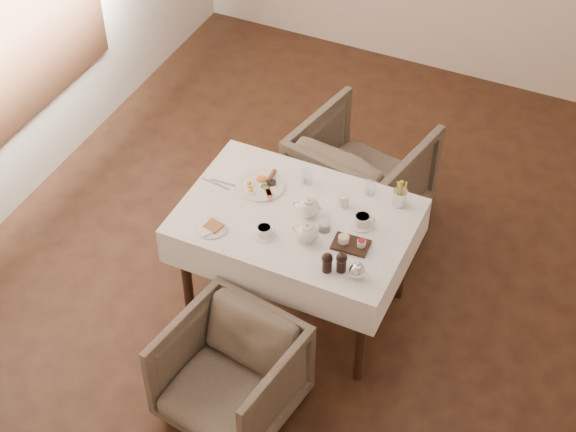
% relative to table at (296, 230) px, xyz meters
% --- Properties ---
extents(table, '(1.28, 0.88, 0.75)m').
position_rel_table_xyz_m(table, '(0.00, 0.00, 0.00)').
color(table, black).
rests_on(table, ground).
extents(armchair_near, '(0.74, 0.76, 0.60)m').
position_rel_table_xyz_m(armchair_near, '(-0.00, -0.82, -0.34)').
color(armchair_near, '#4E4439').
rests_on(armchair_near, ground).
extents(armchair_far, '(0.90, 0.91, 0.71)m').
position_rel_table_xyz_m(armchair_far, '(0.04, 0.93, -0.28)').
color(armchair_far, '#4E4439').
rests_on(armchair_far, ground).
extents(breakfast_plate, '(0.28, 0.28, 0.04)m').
position_rel_table_xyz_m(breakfast_plate, '(-0.29, 0.14, 0.13)').
color(breakfast_plate, white).
rests_on(breakfast_plate, table).
extents(side_plate, '(0.19, 0.18, 0.02)m').
position_rel_table_xyz_m(side_plate, '(-0.38, -0.30, 0.12)').
color(side_plate, white).
rests_on(side_plate, table).
extents(teapot_centre, '(0.19, 0.16, 0.13)m').
position_rel_table_xyz_m(teapot_centre, '(0.06, 0.03, 0.18)').
color(teapot_centre, white).
rests_on(teapot_centre, table).
extents(teapot_front, '(0.17, 0.14, 0.13)m').
position_rel_table_xyz_m(teapot_front, '(0.13, -0.16, 0.18)').
color(teapot_front, white).
rests_on(teapot_front, table).
extents(creamer, '(0.06, 0.06, 0.07)m').
position_rel_table_xyz_m(creamer, '(0.20, 0.18, 0.15)').
color(creamer, white).
rests_on(creamer, table).
extents(teacup_near, '(0.12, 0.12, 0.06)m').
position_rel_table_xyz_m(teacup_near, '(-0.09, -0.22, 0.14)').
color(teacup_near, white).
rests_on(teacup_near, table).
extents(teacup_far, '(0.14, 0.14, 0.07)m').
position_rel_table_xyz_m(teacup_far, '(0.36, 0.08, 0.15)').
color(teacup_far, white).
rests_on(teacup_far, table).
extents(glass_left, '(0.07, 0.07, 0.09)m').
position_rel_table_xyz_m(glass_left, '(-0.06, 0.28, 0.16)').
color(glass_left, silver).
rests_on(glass_left, table).
extents(glass_mid, '(0.09, 0.09, 0.09)m').
position_rel_table_xyz_m(glass_mid, '(0.19, -0.04, 0.16)').
color(glass_mid, silver).
rests_on(glass_mid, table).
extents(glass_right, '(0.08, 0.08, 0.09)m').
position_rel_table_xyz_m(glass_right, '(0.30, 0.34, 0.16)').
color(glass_right, silver).
rests_on(glass_right, table).
extents(condiment_board, '(0.20, 0.14, 0.05)m').
position_rel_table_xyz_m(condiment_board, '(0.36, -0.09, 0.13)').
color(condiment_board, black).
rests_on(condiment_board, table).
extents(pepper_mill_left, '(0.07, 0.07, 0.12)m').
position_rel_table_xyz_m(pepper_mill_left, '(0.32, -0.31, 0.18)').
color(pepper_mill_left, black).
rests_on(pepper_mill_left, table).
extents(pepper_mill_right, '(0.08, 0.08, 0.12)m').
position_rel_table_xyz_m(pepper_mill_right, '(0.38, -0.28, 0.18)').
color(pepper_mill_right, black).
rests_on(pepper_mill_right, table).
extents(silver_pot, '(0.12, 0.11, 0.11)m').
position_rel_table_xyz_m(silver_pot, '(0.48, -0.29, 0.17)').
color(silver_pot, white).
rests_on(silver_pot, table).
extents(fries_cup, '(0.08, 0.08, 0.17)m').
position_rel_table_xyz_m(fries_cup, '(0.48, 0.32, 0.19)').
color(fries_cup, silver).
rests_on(fries_cup, table).
extents(cutlery_fork, '(0.20, 0.03, 0.00)m').
position_rel_table_xyz_m(cutlery_fork, '(-0.47, 0.07, 0.12)').
color(cutlery_fork, silver).
rests_on(cutlery_fork, table).
extents(cutlery_knife, '(0.19, 0.04, 0.00)m').
position_rel_table_xyz_m(cutlery_knife, '(-0.53, 0.04, 0.12)').
color(cutlery_knife, silver).
rests_on(cutlery_knife, table).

